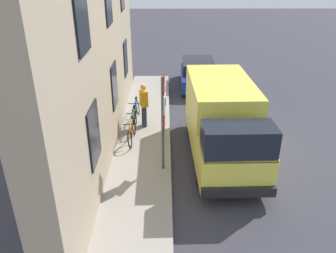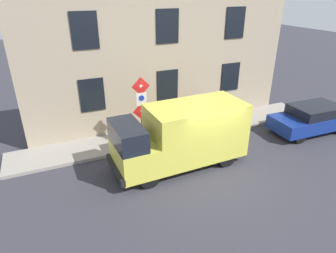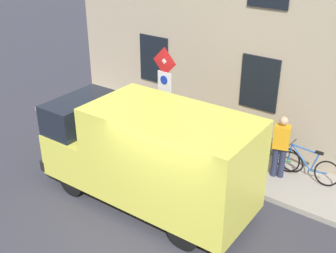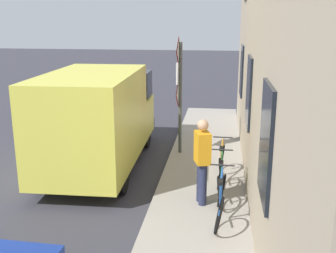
# 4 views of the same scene
# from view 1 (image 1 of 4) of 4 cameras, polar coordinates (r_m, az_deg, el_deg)

# --- Properties ---
(ground_plane) EXTENTS (80.00, 80.00, 0.00)m
(ground_plane) POSITION_cam_1_polar(r_m,az_deg,el_deg) (12.85, 11.09, -2.58)
(ground_plane) COLOR #35353E
(sidewalk_slab) EXTENTS (1.93, 15.38, 0.14)m
(sidewalk_slab) POSITION_cam_1_polar(r_m,az_deg,el_deg) (12.58, -4.05, -2.40)
(sidewalk_slab) COLOR gray
(sidewalk_slab) RESTS_ON ground_plane
(building_facade) EXTENTS (0.75, 13.38, 6.91)m
(building_facade) POSITION_cam_1_polar(r_m,az_deg,el_deg) (11.55, -11.26, 12.58)
(building_facade) COLOR tan
(building_facade) RESTS_ON ground_plane
(sign_post_stacked) EXTENTS (0.16, 0.56, 3.02)m
(sign_post_stacked) POSITION_cam_1_polar(r_m,az_deg,el_deg) (9.93, -0.62, 2.51)
(sign_post_stacked) COLOR #474C47
(sign_post_stacked) RESTS_ON sidewalk_slab
(delivery_van) EXTENTS (2.13, 5.38, 2.50)m
(delivery_van) POSITION_cam_1_polar(r_m,az_deg,el_deg) (11.29, 9.09, 1.04)
(delivery_van) COLOR #E1DA4D
(delivery_van) RESTS_ON ground_plane
(parked_hatchback) EXTENTS (1.89, 4.06, 1.38)m
(parked_hatchback) POSITION_cam_1_polar(r_m,az_deg,el_deg) (18.20, 5.04, 8.89)
(parked_hatchback) COLOR navy
(parked_hatchback) RESTS_ON ground_plane
(bicycle_blue) EXTENTS (0.46, 1.71, 0.89)m
(bicycle_blue) POSITION_cam_1_polar(r_m,az_deg,el_deg) (14.02, -5.41, 2.62)
(bicycle_blue) COLOR black
(bicycle_blue) RESTS_ON sidewalk_slab
(bicycle_green) EXTENTS (0.46, 1.71, 0.89)m
(bicycle_green) POSITION_cam_1_polar(r_m,az_deg,el_deg) (13.16, -5.72, 1.00)
(bicycle_green) COLOR black
(bicycle_green) RESTS_ON sidewalk_slab
(bicycle_orange) EXTENTS (0.46, 1.71, 0.89)m
(bicycle_orange) POSITION_cam_1_polar(r_m,az_deg,el_deg) (12.31, -6.08, -0.85)
(bicycle_orange) COLOR black
(bicycle_orange) RESTS_ON sidewalk_slab
(pedestrian) EXTENTS (0.36, 0.46, 1.72)m
(pedestrian) POSITION_cam_1_polar(r_m,az_deg,el_deg) (13.20, -4.07, 3.80)
(pedestrian) COLOR #262B47
(pedestrian) RESTS_ON sidewalk_slab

